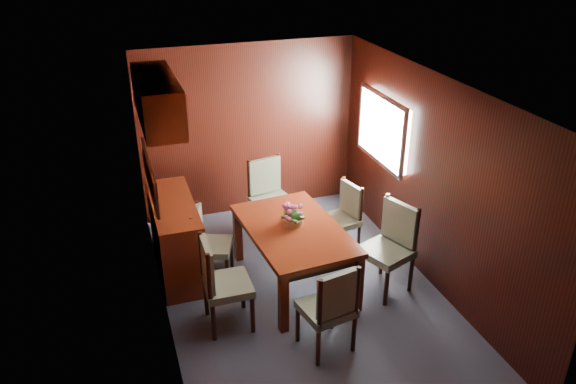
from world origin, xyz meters
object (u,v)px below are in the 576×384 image
object	(u,v)px
dining_table	(294,236)
flower_centerpiece	(293,214)
chair_head	(331,305)
chair_left_near	(220,279)
chair_right_near	(391,242)
sideboard	(176,237)

from	to	relation	value
dining_table	flower_centerpiece	distance (m)	0.24
chair_head	flower_centerpiece	xyz separation A→B (m)	(0.05, 1.27, 0.32)
chair_left_near	chair_head	distance (m)	1.16
chair_right_near	dining_table	bearing A→B (deg)	47.18
sideboard	flower_centerpiece	distance (m)	1.46
chair_right_near	chair_left_near	bearing A→B (deg)	70.70
sideboard	chair_left_near	world-z (taller)	chair_left_near
sideboard	dining_table	world-z (taller)	sideboard
sideboard	chair_left_near	bearing A→B (deg)	-77.00
chair_right_near	chair_head	bearing A→B (deg)	105.53
chair_right_near	chair_head	xyz separation A→B (m)	(-1.05, -0.78, -0.04)
sideboard	dining_table	xyz separation A→B (m)	(1.23, -0.72, 0.19)
dining_table	flower_centerpiece	bearing A→B (deg)	73.94
chair_head	flower_centerpiece	distance (m)	1.31
sideboard	chair_right_near	bearing A→B (deg)	-26.66
chair_right_near	sideboard	bearing A→B (deg)	42.27
chair_head	sideboard	bearing A→B (deg)	111.29
sideboard	dining_table	distance (m)	1.43
chair_left_near	chair_head	bearing A→B (deg)	52.69
dining_table	chair_head	xyz separation A→B (m)	(-0.04, -1.18, -0.09)
sideboard	flower_centerpiece	world-z (taller)	flower_centerpiece
chair_right_near	flower_centerpiece	xyz separation A→B (m)	(-0.99, 0.49, 0.28)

